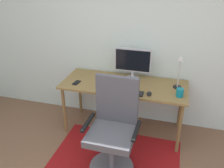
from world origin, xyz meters
TOP-DOWN VIEW (x-y plane):
  - wall_back at (0.00, 2.20)m, footprint 6.00×0.10m
  - area_rug at (0.04, 1.07)m, footprint 1.58×1.25m
  - desk at (-0.01, 1.78)m, footprint 1.70×0.69m
  - monitor at (0.06, 1.99)m, footprint 0.51×0.18m
  - keyboard at (0.08, 1.53)m, footprint 0.43×0.13m
  - computer_mouse at (0.36, 1.56)m, footprint 0.06×0.10m
  - coffee_cup at (0.73, 1.62)m, footprint 0.09×0.09m
  - cell_phone at (-0.64, 1.63)m, footprint 0.08×0.15m
  - desk_lamp at (0.69, 1.86)m, footprint 0.11×0.11m
  - office_chair at (0.04, 1.04)m, footprint 0.60×0.52m

SIDE VIEW (x-z plane):
  - area_rug at x=0.04m, z-range 0.00..0.01m
  - office_chair at x=0.04m, z-range -0.08..1.05m
  - desk at x=-0.01m, z-range 0.31..1.06m
  - cell_phone at x=-0.64m, z-range 0.75..0.76m
  - keyboard at x=0.08m, z-range 0.75..0.77m
  - computer_mouse at x=0.36m, z-range 0.75..0.79m
  - coffee_cup at x=0.73m, z-range 0.75..0.86m
  - monitor at x=0.06m, z-range 0.79..1.23m
  - desk_lamp at x=0.69m, z-range 0.82..1.26m
  - wall_back at x=0.00m, z-range 0.00..2.60m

